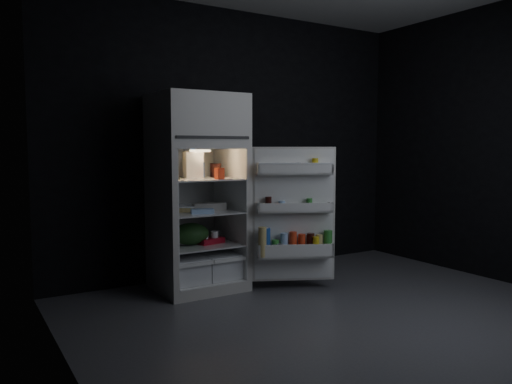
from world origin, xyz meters
TOP-DOWN VIEW (x-y plane):
  - floor at (0.00, 0.00)m, footprint 4.00×3.40m
  - wall_back at (0.00, 1.70)m, footprint 4.00×0.00m
  - wall_left at (-2.00, 0.00)m, footprint 0.00×3.40m
  - wall_right at (2.00, 0.00)m, footprint 0.00×3.40m
  - refrigerator at (-0.64, 1.32)m, footprint 0.76×0.71m
  - fridge_door at (0.08, 0.78)m, footprint 0.73×0.48m
  - milk_jug at (-0.68, 1.29)m, footprint 0.18×0.18m
  - mayo_jar at (-0.60, 1.35)m, footprint 0.12×0.12m
  - jam_jar at (-0.43, 1.33)m, footprint 0.12×0.12m
  - amber_bottle at (-0.86, 1.34)m, footprint 0.11×0.11m
  - small_carton at (-0.54, 1.05)m, footprint 0.08×0.07m
  - egg_carton at (-0.55, 1.25)m, footprint 0.31×0.16m
  - pie at (-0.73, 1.37)m, footprint 0.36×0.36m
  - flat_package at (-0.68, 1.10)m, footprint 0.22×0.15m
  - wrapped_pkg at (-0.50, 1.47)m, footprint 0.13×0.11m
  - produce_bag at (-0.73, 1.26)m, footprint 0.36×0.31m
  - yogurt_tray at (-0.55, 1.22)m, footprint 0.27×0.18m
  - small_can_red at (-0.51, 1.48)m, footprint 0.09×0.09m
  - small_can_silver at (-0.41, 1.37)m, footprint 0.09×0.09m

SIDE VIEW (x-z plane):
  - floor at x=0.00m, z-range 0.00..0.00m
  - yogurt_tray at x=-0.55m, z-range 0.43..0.48m
  - small_can_red at x=-0.51m, z-range 0.43..0.52m
  - small_can_silver at x=-0.41m, z-range 0.43..0.52m
  - produce_bag at x=-0.73m, z-range 0.43..0.62m
  - fridge_door at x=0.08m, z-range 0.06..1.28m
  - pie at x=-0.73m, z-range 0.73..0.77m
  - flat_package at x=-0.68m, z-range 0.73..0.77m
  - wrapped_pkg at x=-0.50m, z-range 0.73..0.78m
  - egg_carton at x=-0.55m, z-range 0.73..0.80m
  - refrigerator at x=-0.64m, z-range 0.07..1.85m
  - small_carton at x=-0.54m, z-range 1.03..1.13m
  - jam_jar at x=-0.43m, z-range 1.03..1.16m
  - mayo_jar at x=-0.60m, z-range 1.03..1.17m
  - amber_bottle at x=-0.86m, z-range 1.03..1.25m
  - milk_jug at x=-0.68m, z-range 1.03..1.27m
  - wall_back at x=0.00m, z-range 0.00..2.70m
  - wall_left at x=-2.00m, z-range 0.00..2.70m
  - wall_right at x=2.00m, z-range 0.00..2.70m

